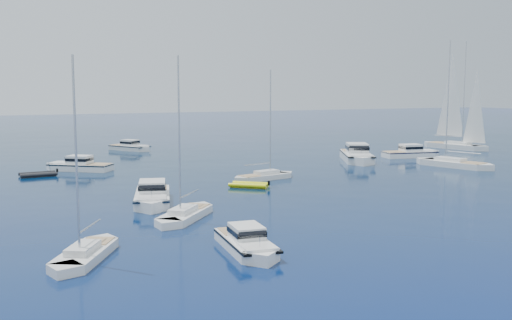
{
  "coord_description": "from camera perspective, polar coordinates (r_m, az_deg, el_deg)",
  "views": [
    {
      "loc": [
        -27.45,
        -30.37,
        9.88
      ],
      "look_at": [
        -1.75,
        26.81,
        2.2
      ],
      "focal_mm": 41.46,
      "sensor_mm": 36.0,
      "label": 1
    }
  ],
  "objects": [
    {
      "name": "motor_cruiser_near",
      "position": [
        36.36,
        -0.84,
        -8.79
      ],
      "size": [
        3.11,
        7.95,
        2.04
      ],
      "primitive_type": null,
      "rotation": [
        0.0,
        0.0,
        3.05
      ],
      "color": "white",
      "rests_on": "ground"
    },
    {
      "name": "sailboat_fore",
      "position": [
        36.14,
        -16.14,
        -9.17
      ],
      "size": [
        5.84,
        8.27,
        12.13
      ],
      "primitive_type": null,
      "rotation": [
        0.0,
        0.0,
        2.64
      ],
      "color": "silver",
      "rests_on": "ground"
    },
    {
      "name": "motor_cruiser_horizon",
      "position": [
        95.84,
        -11.98,
        0.92
      ],
      "size": [
        6.63,
        8.24,
        2.16
      ],
      "primitive_type": null,
      "rotation": [
        0.0,
        0.0,
        3.73
      ],
      "color": "silver",
      "rests_on": "ground"
    },
    {
      "name": "sailboat_sails_r",
      "position": [
        101.88,
        18.65,
        1.05
      ],
      "size": [
        6.45,
        12.55,
        17.87
      ],
      "primitive_type": null,
      "rotation": [
        0.0,
        0.0,
        3.43
      ],
      "color": "silver",
      "rests_on": "ground"
    },
    {
      "name": "tender_yellow",
      "position": [
        59.06,
        -0.66,
        -2.65
      ],
      "size": [
        4.51,
        4.27,
        0.95
      ],
      "primitive_type": null,
      "rotation": [
        0.0,
        0.0,
        0.88
      ],
      "color": "#D9DB0C",
      "rests_on": "ground"
    },
    {
      "name": "tender_grey_far",
      "position": [
        70.63,
        -20.29,
        -1.49
      ],
      "size": [
        4.34,
        2.59,
        0.95
      ],
      "primitive_type": null,
      "rotation": [
        0.0,
        0.0,
        1.66
      ],
      "color": "black",
      "rests_on": "ground"
    },
    {
      "name": "sailboat_centre",
      "position": [
        64.18,
        0.81,
        -1.87
      ],
      "size": [
        8.62,
        4.09,
        12.26
      ],
      "primitive_type": null,
      "rotation": [
        0.0,
        0.0,
        4.95
      ],
      "color": "silver",
      "rests_on": "ground"
    },
    {
      "name": "motor_cruiser_far_r",
      "position": [
        87.44,
        14.78,
        0.27
      ],
      "size": [
        9.49,
        4.29,
        2.4
      ],
      "primitive_type": null,
      "rotation": [
        0.0,
        0.0,
        4.54
      ],
      "color": "white",
      "rests_on": "ground"
    },
    {
      "name": "motor_cruiser_left",
      "position": [
        51.6,
        -9.95,
        -4.16
      ],
      "size": [
        5.41,
        10.03,
        2.52
      ],
      "primitive_type": null,
      "rotation": [
        0.0,
        0.0,
        2.87
      ],
      "color": "white",
      "rests_on": "ground"
    },
    {
      "name": "ground",
      "position": [
        42.11,
        17.53,
        -6.92
      ],
      "size": [
        400.0,
        400.0,
        0.0
      ],
      "primitive_type": "plane",
      "color": "navy",
      "rests_on": "ground"
    },
    {
      "name": "motor_cruiser_far_l",
      "position": [
        74.1,
        -16.75,
        -0.98
      ],
      "size": [
        8.75,
        7.44,
        2.33
      ],
      "primitive_type": null,
      "rotation": [
        0.0,
        0.0,
        0.94
      ],
      "color": "white",
      "rests_on": "ground"
    },
    {
      "name": "sailboat_mid_r",
      "position": [
        78.29,
        18.51,
        -0.63
      ],
      "size": [
        6.19,
        11.51,
        16.4
      ],
      "primitive_type": null,
      "rotation": [
        0.0,
        0.0,
        0.31
      ],
      "color": "silver",
      "rests_on": "ground"
    },
    {
      "name": "motor_cruiser_distant",
      "position": [
        81.17,
        9.73,
        -0.11
      ],
      "size": [
        8.32,
        12.14,
        3.08
      ],
      "primitive_type": null,
      "rotation": [
        0.0,
        0.0,
        2.69
      ],
      "color": "white",
      "rests_on": "ground"
    },
    {
      "name": "sailboat_mid_l",
      "position": [
        45.37,
        -6.86,
        -5.65
      ],
      "size": [
        7.29,
        8.03,
        12.68
      ],
      "primitive_type": null,
      "rotation": [
        0.0,
        0.0,
        2.44
      ],
      "color": "white",
      "rests_on": "ground"
    }
  ]
}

